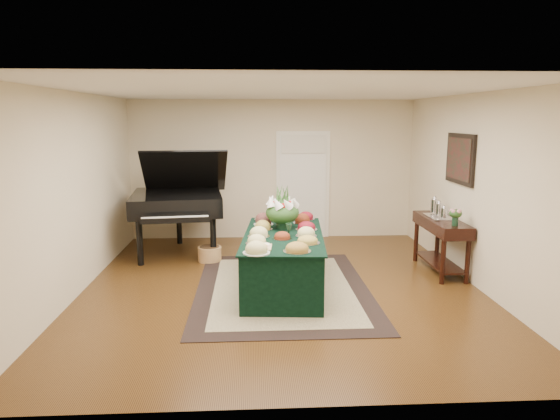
{
  "coord_description": "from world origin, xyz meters",
  "views": [
    {
      "loc": [
        -0.39,
        -6.73,
        2.36
      ],
      "look_at": [
        0.0,
        0.3,
        1.05
      ],
      "focal_mm": 32.0,
      "sensor_mm": 36.0,
      "label": 1
    }
  ],
  "objects": [
    {
      "name": "kitchen_doorway",
      "position": [
        0.6,
        2.97,
        1.02
      ],
      "size": [
        1.05,
        0.07,
        2.1
      ],
      "color": "white",
      "rests_on": "ground"
    },
    {
      "name": "floral_centerpiece",
      "position": [
        0.04,
        0.33,
        1.07
      ],
      "size": [
        0.5,
        0.5,
        0.5
      ],
      "color": "black",
      "rests_on": "buffet_table"
    },
    {
      "name": "food_platters",
      "position": [
        0.01,
        0.01,
        0.82
      ],
      "size": [
        1.1,
        2.27,
        0.14
      ],
      "color": "silver",
      "rests_on": "buffet_table"
    },
    {
      "name": "tea_service",
      "position": [
        2.5,
        0.73,
        0.95
      ],
      "size": [
        0.34,
        0.58,
        0.3
      ],
      "color": "silver",
      "rests_on": "mahogany_sideboard"
    },
    {
      "name": "ground",
      "position": [
        0.0,
        0.0,
        0.0
      ],
      "size": [
        6.0,
        6.0,
        0.0
      ],
      "primitive_type": "plane",
      "color": "black",
      "rests_on": "ground"
    },
    {
      "name": "green_goblets",
      "position": [
        0.09,
        -0.17,
        0.86
      ],
      "size": [
        0.08,
        0.11,
        0.18
      ],
      "color": "black",
      "rests_on": "buffet_table"
    },
    {
      "name": "pink_bouquet",
      "position": [
        2.5,
        0.09,
        1.0
      ],
      "size": [
        0.2,
        0.2,
        0.25
      ],
      "color": "black",
      "rests_on": "mahogany_sideboard"
    },
    {
      "name": "wicker_basket",
      "position": [
        -1.12,
        1.35,
        0.12
      ],
      "size": [
        0.39,
        0.39,
        0.24
      ],
      "primitive_type": "cylinder",
      "color": "#A37341",
      "rests_on": "ground"
    },
    {
      "name": "cutting_board",
      "position": [
        -0.31,
        -0.75,
        0.81
      ],
      "size": [
        0.33,
        0.33,
        0.1
      ],
      "color": "tan",
      "rests_on": "buffet_table"
    },
    {
      "name": "buffet_table",
      "position": [
        0.03,
        -0.04,
        0.39
      ],
      "size": [
        1.26,
        2.35,
        0.77
      ],
      "color": "black",
      "rests_on": "ground"
    },
    {
      "name": "grand_piano",
      "position": [
        -1.69,
        1.87,
        0.93
      ],
      "size": [
        1.75,
        1.96,
        1.83
      ],
      "color": "black",
      "rests_on": "ground"
    },
    {
      "name": "wall_painting",
      "position": [
        2.72,
        0.58,
        1.75
      ],
      "size": [
        0.05,
        0.95,
        0.75
      ],
      "color": "black",
      "rests_on": "ground"
    },
    {
      "name": "mahogany_sideboard",
      "position": [
        2.49,
        0.58,
        0.65
      ],
      "size": [
        0.45,
        1.4,
        0.84
      ],
      "color": "black",
      "rests_on": "ground"
    },
    {
      "name": "area_rug",
      "position": [
        0.01,
        -0.08,
        0.01
      ],
      "size": [
        2.38,
        3.34,
        0.01
      ],
      "color": "black",
      "rests_on": "ground"
    }
  ]
}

